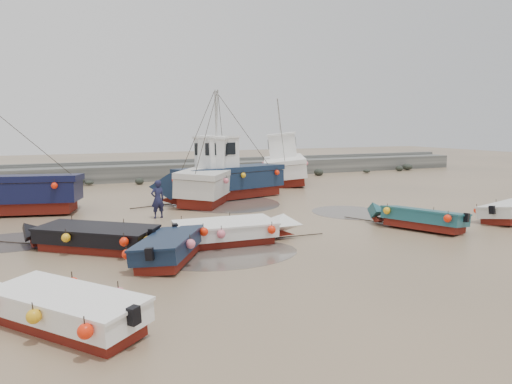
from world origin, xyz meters
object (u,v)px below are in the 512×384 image
(dinghy_0, at_px, (56,303))
(dinghy_4, at_px, (87,234))
(cabin_boat_3, at_px, (286,164))
(person, at_px, (158,218))
(dinghy_1, at_px, (173,242))
(dinghy_5, at_px, (235,228))
(dinghy_2, at_px, (415,215))
(cabin_boat_1, at_px, (212,176))
(cabin_boat_2, at_px, (222,176))

(dinghy_0, height_order, dinghy_4, same)
(dinghy_0, bearing_deg, cabin_boat_3, 15.83)
(person, bearing_deg, dinghy_1, 70.71)
(dinghy_0, relative_size, dinghy_5, 0.87)
(cabin_boat_3, distance_m, person, 16.07)
(dinghy_1, relative_size, cabin_boat_3, 0.53)
(dinghy_5, xyz_separation_m, cabin_boat_3, (10.82, 16.35, 0.80))
(dinghy_0, relative_size, dinghy_4, 0.96)
(dinghy_2, height_order, cabin_boat_1, cabin_boat_1)
(dinghy_0, xyz_separation_m, cabin_boat_2, (9.77, 15.74, 0.81))
(cabin_boat_1, xyz_separation_m, person, (-4.18, -4.15, -1.36))
(dinghy_4, xyz_separation_m, dinghy_5, (5.03, -1.26, 0.01))
(dinghy_1, distance_m, dinghy_2, 10.47)
(cabin_boat_1, xyz_separation_m, cabin_boat_2, (0.61, 0.11, -0.01))
(dinghy_2, distance_m, dinghy_4, 13.01)
(dinghy_2, height_order, person, dinghy_2)
(dinghy_4, height_order, cabin_boat_3, cabin_boat_3)
(dinghy_2, distance_m, cabin_boat_1, 12.07)
(cabin_boat_2, height_order, person, cabin_boat_2)
(dinghy_1, distance_m, cabin_boat_3, 22.14)
(dinghy_4, relative_size, dinghy_5, 0.91)
(person, bearing_deg, dinghy_0, 56.99)
(dinghy_2, height_order, cabin_boat_2, cabin_boat_2)
(cabin_boat_2, bearing_deg, dinghy_2, -172.91)
(cabin_boat_2, bearing_deg, dinghy_0, 133.37)
(dinghy_1, height_order, dinghy_5, same)
(dinghy_1, bearing_deg, cabin_boat_1, 96.63)
(cabin_boat_1, height_order, cabin_boat_2, same)
(dinghy_1, bearing_deg, dinghy_5, 56.72)
(dinghy_4, distance_m, cabin_boat_3, 21.90)
(dinghy_5, relative_size, cabin_boat_1, 0.71)
(dinghy_5, xyz_separation_m, cabin_boat_2, (3.39, 10.26, 0.81))
(cabin_boat_1, xyz_separation_m, cabin_boat_3, (8.05, 6.19, -0.02))
(dinghy_2, distance_m, dinghy_5, 7.86)
(dinghy_2, relative_size, dinghy_4, 0.98)
(cabin_boat_2, bearing_deg, person, 116.87)
(dinghy_2, distance_m, person, 11.46)
(person, bearing_deg, dinghy_5, 93.60)
(dinghy_4, height_order, cabin_boat_2, cabin_boat_2)
(dinghy_4, bearing_deg, cabin_boat_1, -1.16)
(person, bearing_deg, cabin_boat_3, -149.28)
(dinghy_2, bearing_deg, cabin_boat_3, 57.30)
(dinghy_2, xyz_separation_m, cabin_boat_3, (3.00, 17.13, 0.79))
(dinghy_4, height_order, dinghy_5, same)
(person, bearing_deg, cabin_boat_2, -147.87)
(dinghy_2, height_order, dinghy_4, same)
(dinghy_0, relative_size, person, 2.92)
(dinghy_1, distance_m, cabin_boat_2, 12.98)
(dinghy_5, bearing_deg, cabin_boat_3, 149.34)
(cabin_boat_1, bearing_deg, cabin_boat_3, 72.72)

